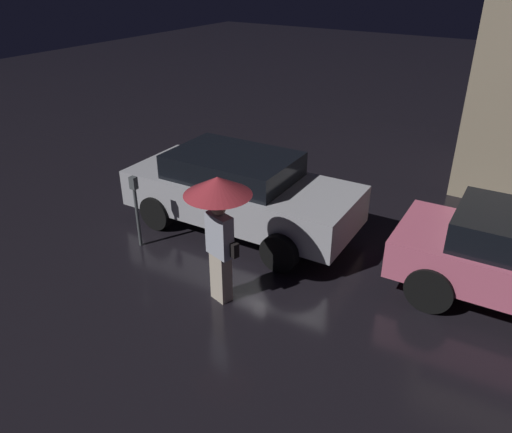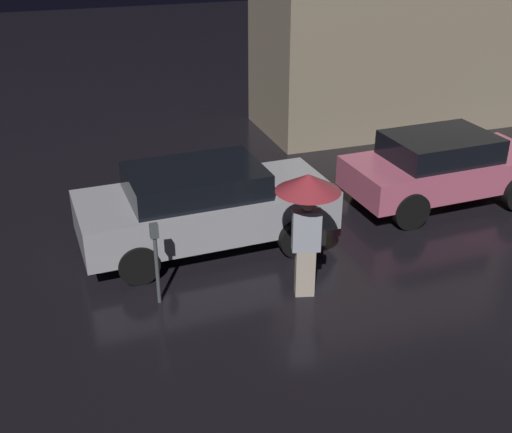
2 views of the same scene
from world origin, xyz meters
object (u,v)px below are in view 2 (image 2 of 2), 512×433
(parked_car_silver, at_px, (204,204))
(pedestrian_with_umbrella, at_px, (308,203))
(parking_meter, at_px, (156,255))
(parked_car_pink, at_px, (443,166))

(parked_car_silver, height_order, pedestrian_with_umbrella, pedestrian_with_umbrella)
(parked_car_silver, bearing_deg, parking_meter, -128.37)
(parked_car_silver, xyz_separation_m, parked_car_pink, (4.96, 0.22, -0.02))
(parked_car_pink, xyz_separation_m, pedestrian_with_umbrella, (-3.91, -2.27, 0.80))
(parked_car_silver, relative_size, parked_car_pink, 1.11)
(pedestrian_with_umbrella, distance_m, parking_meter, 2.36)
(parked_car_silver, relative_size, parking_meter, 3.31)
(parked_car_pink, relative_size, parking_meter, 2.98)
(parked_car_pink, height_order, pedestrian_with_umbrella, pedestrian_with_umbrella)
(parked_car_silver, distance_m, parking_meter, 1.92)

